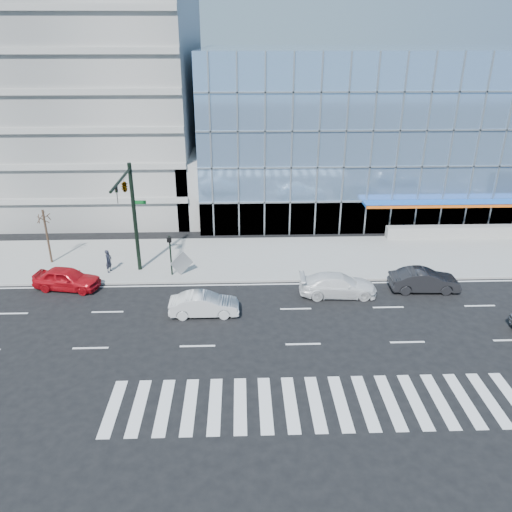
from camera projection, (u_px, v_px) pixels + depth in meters
The scene contains 14 objects.
ground at pixel (296, 309), 32.02m from camera, with size 160.00×160.00×0.00m, color black.
sidewalk at pixel (285, 257), 39.29m from camera, with size 120.00×8.00×0.15m, color gray.
theatre_building at pixel (403, 123), 53.15m from camera, with size 42.00×26.00×15.00m, color #7EA4D2.
parking_garage at pixel (78, 100), 51.11m from camera, with size 24.00×24.00×20.00m, color gray.
ramp_block at pixel (213, 187), 47.06m from camera, with size 6.00×8.00×6.00m, color gray.
traffic_signal at pixel (128, 197), 33.36m from camera, with size 1.14×5.74×8.00m.
ped_signal_post at pixel (170, 250), 35.41m from camera, with size 0.30×0.33×3.00m.
street_tree_near at pixel (44, 217), 36.79m from camera, with size 1.10×1.10×4.23m.
white_suv at pixel (338, 285), 33.45m from camera, with size 2.10×5.17×1.50m, color white.
white_sedan at pixel (204, 304), 31.09m from camera, with size 1.51×4.34×1.43m, color silver.
dark_sedan at pixel (424, 280), 34.02m from camera, with size 1.63×4.66×1.54m, color black.
red_sedan at pixel (67, 279), 34.27m from camera, with size 1.82×4.52×1.54m, color red.
pedestrian at pixel (109, 261), 36.37m from camera, with size 0.63×0.41×1.72m, color black.
tilted_panel at pixel (182, 263), 35.92m from camera, with size 1.30×0.06×1.30m, color gray.
Camera 1 is at (-3.47, -27.79, 16.10)m, focal length 35.00 mm.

